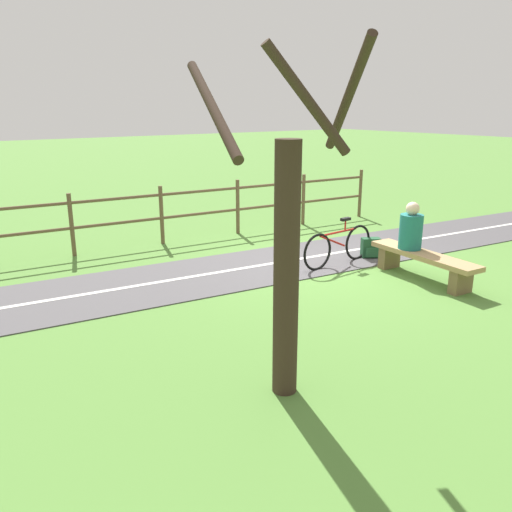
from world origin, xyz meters
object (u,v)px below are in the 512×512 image
object	(u,v)px
bicycle	(338,246)
backpack	(371,248)
bench	(423,261)
tree_near_bench	(286,248)
person_seated	(411,229)

from	to	relation	value
bicycle	backpack	world-z (taller)	bicycle
bench	bicycle	size ratio (longest dim) A/B	1.19
backpack	tree_near_bench	size ratio (longest dim) A/B	0.12
bench	bicycle	xyz separation A→B (m)	(1.38, 0.55, 0.03)
tree_near_bench	person_seated	bearing A→B (deg)	-66.98
bench	person_seated	distance (m)	0.56
bicycle	tree_near_bench	bearing A→B (deg)	35.64
bench	tree_near_bench	xyz separation A→B (m)	(-1.40, 4.00, 1.17)
person_seated	tree_near_bench	distance (m)	4.43
bicycle	backpack	bearing A→B (deg)	174.16
bench	backpack	distance (m)	1.38
bench	bicycle	bearing A→B (deg)	26.75
person_seated	bicycle	distance (m)	1.29
person_seated	bicycle	xyz separation A→B (m)	(1.07, 0.58, -0.43)
person_seated	bench	bearing A→B (deg)	180.00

